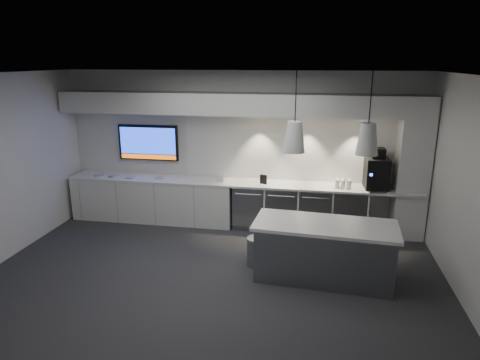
% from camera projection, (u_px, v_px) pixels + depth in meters
% --- Properties ---
extents(floor, '(7.00, 7.00, 0.00)m').
position_uv_depth(floor, '(212.00, 277.00, 6.51)').
color(floor, '#2A2B2D').
rests_on(floor, ground).
extents(ceiling, '(7.00, 7.00, 0.00)m').
position_uv_depth(ceiling, '(208.00, 75.00, 5.69)').
color(ceiling, black).
rests_on(ceiling, wall_back).
extents(wall_back, '(7.00, 0.00, 7.00)m').
position_uv_depth(wall_back, '(240.00, 148.00, 8.47)').
color(wall_back, silver).
rests_on(wall_back, floor).
extents(wall_front, '(7.00, 0.00, 7.00)m').
position_uv_depth(wall_front, '(142.00, 261.00, 3.73)').
color(wall_front, silver).
rests_on(wall_front, floor).
extents(wall_right, '(0.00, 7.00, 7.00)m').
position_uv_depth(wall_right, '(474.00, 196.00, 5.51)').
color(wall_right, silver).
rests_on(wall_right, floor).
extents(back_counter, '(6.80, 0.65, 0.04)m').
position_uv_depth(back_counter, '(238.00, 183.00, 8.33)').
color(back_counter, silver).
rests_on(back_counter, left_base_cabinets).
extents(left_base_cabinets, '(3.30, 0.63, 0.86)m').
position_uv_depth(left_base_cabinets, '(154.00, 200.00, 8.74)').
color(left_base_cabinets, silver).
rests_on(left_base_cabinets, floor).
extents(fridge_unit_a, '(0.60, 0.61, 0.85)m').
position_uv_depth(fridge_unit_a, '(250.00, 205.00, 8.41)').
color(fridge_unit_a, gray).
rests_on(fridge_unit_a, floor).
extents(fridge_unit_b, '(0.60, 0.61, 0.85)m').
position_uv_depth(fridge_unit_b, '(282.00, 207.00, 8.30)').
color(fridge_unit_b, gray).
rests_on(fridge_unit_b, floor).
extents(fridge_unit_c, '(0.60, 0.61, 0.85)m').
position_uv_depth(fridge_unit_c, '(315.00, 209.00, 8.20)').
color(fridge_unit_c, gray).
rests_on(fridge_unit_c, floor).
extents(fridge_unit_d, '(0.60, 0.61, 0.85)m').
position_uv_depth(fridge_unit_d, '(349.00, 211.00, 8.09)').
color(fridge_unit_d, gray).
rests_on(fridge_unit_d, floor).
extents(backsplash, '(4.60, 0.03, 1.30)m').
position_uv_depth(backsplash, '(301.00, 148.00, 8.23)').
color(backsplash, silver).
rests_on(backsplash, wall_back).
extents(soffit, '(6.90, 0.60, 0.40)m').
position_uv_depth(soffit, '(238.00, 104.00, 7.94)').
color(soffit, silver).
rests_on(soffit, wall_back).
extents(column, '(0.55, 0.55, 2.60)m').
position_uv_depth(column, '(412.00, 169.00, 7.70)').
color(column, silver).
rests_on(column, floor).
extents(wall_tv, '(1.25, 0.07, 0.72)m').
position_uv_depth(wall_tv, '(148.00, 143.00, 8.72)').
color(wall_tv, black).
rests_on(wall_tv, wall_back).
extents(island, '(2.14, 1.04, 0.88)m').
position_uv_depth(island, '(324.00, 251.00, 6.37)').
color(island, gray).
rests_on(island, floor).
extents(bin, '(0.42, 0.42, 0.47)m').
position_uv_depth(bin, '(257.00, 251.00, 6.85)').
color(bin, gray).
rests_on(bin, floor).
extents(coffee_machine, '(0.44, 0.60, 0.75)m').
position_uv_depth(coffee_machine, '(377.00, 172.00, 7.83)').
color(coffee_machine, black).
rests_on(coffee_machine, back_counter).
extents(sign_black, '(0.14, 0.06, 0.18)m').
position_uv_depth(sign_black, '(263.00, 179.00, 8.15)').
color(sign_black, black).
rests_on(sign_black, back_counter).
extents(sign_white, '(0.18, 0.06, 0.14)m').
position_uv_depth(sign_white, '(220.00, 178.00, 8.29)').
color(sign_white, silver).
rests_on(sign_white, back_counter).
extents(cup_cluster, '(0.30, 0.19, 0.16)m').
position_uv_depth(cup_cluster, '(343.00, 183.00, 7.91)').
color(cup_cluster, white).
rests_on(cup_cluster, back_counter).
extents(tray_a, '(0.18, 0.18, 0.02)m').
position_uv_depth(tray_a, '(99.00, 175.00, 8.74)').
color(tray_a, '#989898').
rests_on(tray_a, back_counter).
extents(tray_b, '(0.20, 0.20, 0.02)m').
position_uv_depth(tray_b, '(113.00, 176.00, 8.69)').
color(tray_b, '#989898').
rests_on(tray_b, back_counter).
extents(tray_c, '(0.17, 0.17, 0.02)m').
position_uv_depth(tray_c, '(130.00, 177.00, 8.59)').
color(tray_c, '#989898').
rests_on(tray_c, back_counter).
extents(tray_d, '(0.20, 0.20, 0.02)m').
position_uv_depth(tray_d, '(159.00, 178.00, 8.55)').
color(tray_d, '#989898').
rests_on(tray_d, back_counter).
extents(pendant_left, '(0.31, 0.31, 1.14)m').
position_uv_depth(pendant_left, '(294.00, 137.00, 5.98)').
color(pendant_left, silver).
rests_on(pendant_left, ceiling).
extents(pendant_right, '(0.31, 0.31, 1.14)m').
position_uv_depth(pendant_right, '(368.00, 139.00, 5.82)').
color(pendant_right, silver).
rests_on(pendant_right, ceiling).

